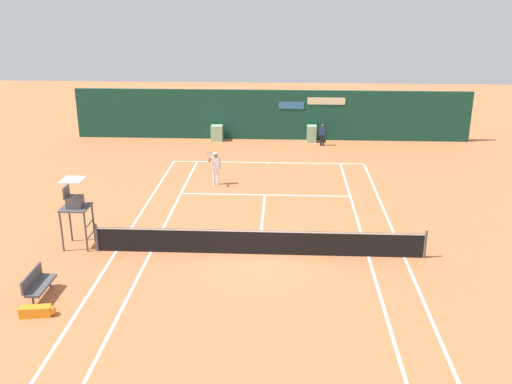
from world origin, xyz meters
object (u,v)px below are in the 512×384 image
object	(u,v)px
player_on_baseline	(215,166)
ball_kid_left_post	(322,133)
equipment_bag	(39,311)
umpire_chair	(75,204)
tennis_ball_mid_court	(328,206)
player_bench	(37,283)

from	to	relation	value
player_on_baseline	ball_kid_left_post	size ratio (longest dim) A/B	1.36
ball_kid_left_post	equipment_bag	bearing A→B (deg)	66.96
umpire_chair	player_on_baseline	distance (m)	8.63
tennis_ball_mid_court	umpire_chair	bearing A→B (deg)	-154.55
umpire_chair	equipment_bag	distance (m)	5.16
tennis_ball_mid_court	ball_kid_left_post	bearing A→B (deg)	88.27
umpire_chair	ball_kid_left_post	size ratio (longest dim) A/B	1.95
ball_kid_left_post	tennis_ball_mid_court	bearing A→B (deg)	90.74
equipment_bag	tennis_ball_mid_court	xyz separation A→B (m)	(9.24, 9.52, -0.13)
equipment_bag	ball_kid_left_post	bearing A→B (deg)	64.49
ball_kid_left_post	umpire_chair	bearing A→B (deg)	58.96
equipment_bag	ball_kid_left_post	size ratio (longest dim) A/B	0.78
equipment_bag	ball_kid_left_post	xyz separation A→B (m)	(9.56, 20.03, 0.63)
ball_kid_left_post	player_on_baseline	bearing A→B (deg)	56.02
player_on_baseline	tennis_ball_mid_court	distance (m)	6.14
player_bench	ball_kid_left_post	bearing A→B (deg)	152.15
umpire_chair	player_on_baseline	bearing A→B (deg)	149.76
ball_kid_left_post	tennis_ball_mid_court	xyz separation A→B (m)	(-0.32, -10.51, -0.76)
umpire_chair	player_on_baseline	xyz separation A→B (m)	(4.33, 7.42, -0.73)
player_bench	equipment_bag	world-z (taller)	player_bench
tennis_ball_mid_court	player_bench	bearing A→B (deg)	-138.97
ball_kid_left_post	tennis_ball_mid_court	size ratio (longest dim) A/B	20.16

